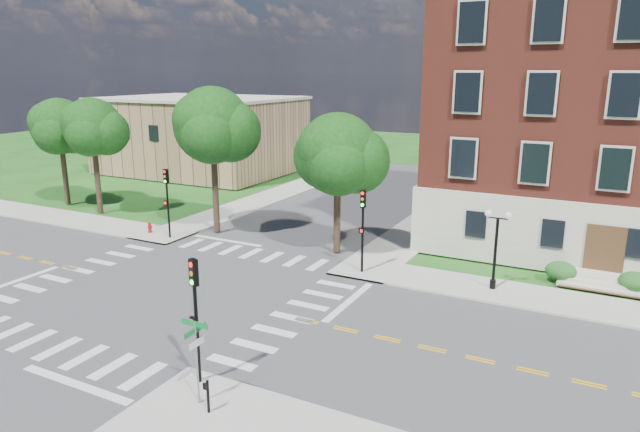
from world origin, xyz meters
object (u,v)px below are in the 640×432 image
at_px(twin_lamp_west, 496,245).
at_px(fire_hydrant, 150,228).
at_px(traffic_signal_se, 195,305).
at_px(traffic_signal_ne, 363,220).
at_px(push_button_post, 208,395).
at_px(traffic_signal_nw, 167,194).
at_px(street_sign_pole, 196,346).

xyz_separation_m(twin_lamp_west, fire_hydrant, (-23.84, -0.24, -2.06)).
relative_size(traffic_signal_se, traffic_signal_ne, 1.00).
height_order(traffic_signal_ne, twin_lamp_west, traffic_signal_ne).
xyz_separation_m(twin_lamp_west, push_button_post, (-6.30, -16.00, -1.73)).
distance_m(traffic_signal_se, fire_hydrant, 21.64).
relative_size(traffic_signal_se, fire_hydrant, 6.40).
bearing_deg(fire_hydrant, traffic_signal_se, -41.80).
bearing_deg(traffic_signal_nw, twin_lamp_west, 1.55).
bearing_deg(traffic_signal_se, traffic_signal_ne, 87.30).
xyz_separation_m(traffic_signal_ne, twin_lamp_west, (7.19, 0.82, -0.66)).
bearing_deg(traffic_signal_nw, traffic_signal_se, -45.19).
xyz_separation_m(traffic_signal_se, traffic_signal_nw, (-13.87, 13.97, 0.00)).
bearing_deg(twin_lamp_west, street_sign_pole, -113.84).
distance_m(street_sign_pole, fire_hydrant, 22.97).
distance_m(traffic_signal_ne, fire_hydrant, 16.88).
relative_size(traffic_signal_se, twin_lamp_west, 1.13).
bearing_deg(street_sign_pole, fire_hydrant, 137.60).
relative_size(traffic_signal_nw, fire_hydrant, 6.40).
bearing_deg(traffic_signal_ne, fire_hydrant, 178.02).
bearing_deg(traffic_signal_nw, push_button_post, -44.99).
distance_m(traffic_signal_ne, street_sign_pole, 14.89).
distance_m(traffic_signal_se, traffic_signal_nw, 19.69).
height_order(traffic_signal_nw, fire_hydrant, traffic_signal_nw).
relative_size(traffic_signal_nw, street_sign_pole, 1.55).
bearing_deg(twin_lamp_west, traffic_signal_nw, -178.45).
xyz_separation_m(traffic_signal_se, twin_lamp_west, (7.84, 14.56, -0.66)).
height_order(twin_lamp_west, push_button_post, twin_lamp_west).
distance_m(traffic_signal_se, street_sign_pole, 1.69).
height_order(traffic_signal_se, twin_lamp_west, traffic_signal_se).
relative_size(twin_lamp_west, fire_hydrant, 5.64).
bearing_deg(traffic_signal_ne, traffic_signal_nw, 179.08).
relative_size(traffic_signal_se, street_sign_pole, 1.55).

